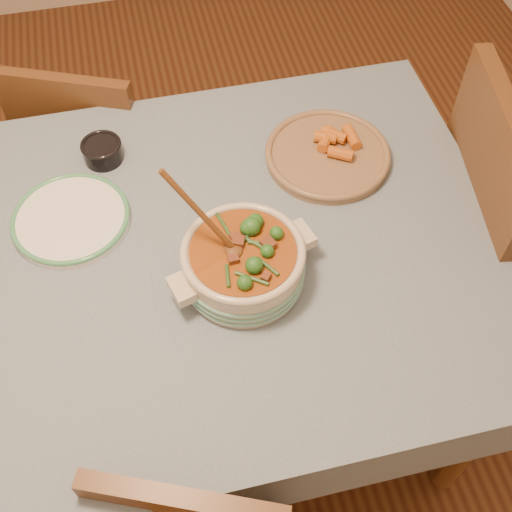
{
  "coord_description": "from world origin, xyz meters",
  "views": [
    {
      "loc": [
        0.06,
        -0.87,
        1.93
      ],
      "look_at": [
        0.24,
        -0.11,
        0.85
      ],
      "focal_mm": 45.0,
      "sensor_mm": 36.0,
      "label": 1
    }
  ],
  "objects_px": {
    "chair_far": "(97,148)",
    "condiment_bowl": "(102,150)",
    "chair_right": "(504,230)",
    "fried_plate": "(328,153)",
    "white_plate": "(71,219)",
    "stew_casserole": "(243,261)",
    "dining_table": "(148,283)"
  },
  "relations": [
    {
      "from": "stew_casserole",
      "to": "chair_far",
      "type": "height_order",
      "value": "stew_casserole"
    },
    {
      "from": "stew_casserole",
      "to": "fried_plate",
      "type": "height_order",
      "value": "stew_casserole"
    },
    {
      "from": "white_plate",
      "to": "condiment_bowl",
      "type": "xyz_separation_m",
      "value": [
        0.09,
        0.19,
        0.02
      ]
    },
    {
      "from": "stew_casserole",
      "to": "white_plate",
      "type": "distance_m",
      "value": 0.44
    },
    {
      "from": "chair_far",
      "to": "condiment_bowl",
      "type": "bearing_deg",
      "value": 120.62
    },
    {
      "from": "fried_plate",
      "to": "chair_right",
      "type": "relative_size",
      "value": 0.38
    },
    {
      "from": "condiment_bowl",
      "to": "stew_casserole",
      "type": "bearing_deg",
      "value": -58.69
    },
    {
      "from": "dining_table",
      "to": "fried_plate",
      "type": "relative_size",
      "value": 4.39
    },
    {
      "from": "chair_right",
      "to": "chair_far",
      "type": "bearing_deg",
      "value": 67.07
    },
    {
      "from": "dining_table",
      "to": "white_plate",
      "type": "relative_size",
      "value": 5.19
    },
    {
      "from": "dining_table",
      "to": "stew_casserole",
      "type": "bearing_deg",
      "value": -24.61
    },
    {
      "from": "dining_table",
      "to": "chair_right",
      "type": "xyz_separation_m",
      "value": [
        0.96,
        0.02,
        -0.1
      ]
    },
    {
      "from": "fried_plate",
      "to": "dining_table",
      "type": "bearing_deg",
      "value": -157.03
    },
    {
      "from": "white_plate",
      "to": "chair_far",
      "type": "height_order",
      "value": "chair_far"
    },
    {
      "from": "chair_far",
      "to": "stew_casserole",
      "type": "bearing_deg",
      "value": 134.77
    },
    {
      "from": "dining_table",
      "to": "chair_right",
      "type": "bearing_deg",
      "value": 1.33
    },
    {
      "from": "chair_far",
      "to": "chair_right",
      "type": "xyz_separation_m",
      "value": [
        1.06,
        -0.67,
        0.1
      ]
    },
    {
      "from": "chair_far",
      "to": "white_plate",
      "type": "bearing_deg",
      "value": 108.12
    },
    {
      "from": "chair_far",
      "to": "chair_right",
      "type": "height_order",
      "value": "chair_right"
    },
    {
      "from": "stew_casserole",
      "to": "chair_right",
      "type": "height_order",
      "value": "stew_casserole"
    },
    {
      "from": "chair_far",
      "to": "fried_plate",
      "type": "bearing_deg",
      "value": 164.39
    },
    {
      "from": "dining_table",
      "to": "chair_right",
      "type": "distance_m",
      "value": 0.96
    },
    {
      "from": "dining_table",
      "to": "condiment_bowl",
      "type": "bearing_deg",
      "value": 99.12
    },
    {
      "from": "stew_casserole",
      "to": "fried_plate",
      "type": "bearing_deg",
      "value": 47.14
    },
    {
      "from": "white_plate",
      "to": "chair_far",
      "type": "bearing_deg",
      "value": 84.98
    },
    {
      "from": "fried_plate",
      "to": "chair_far",
      "type": "distance_m",
      "value": 0.82
    },
    {
      "from": "white_plate",
      "to": "chair_right",
      "type": "relative_size",
      "value": 0.32
    },
    {
      "from": "white_plate",
      "to": "chair_far",
      "type": "relative_size",
      "value": 0.39
    },
    {
      "from": "stew_casserole",
      "to": "dining_table",
      "type": "bearing_deg",
      "value": 155.39
    },
    {
      "from": "chair_far",
      "to": "chair_right",
      "type": "relative_size",
      "value": 0.83
    },
    {
      "from": "stew_casserole",
      "to": "chair_right",
      "type": "relative_size",
      "value": 0.34
    },
    {
      "from": "chair_far",
      "to": "dining_table",
      "type": "bearing_deg",
      "value": 121.43
    }
  ]
}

